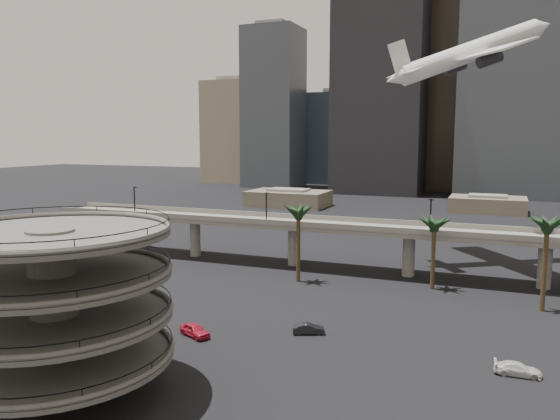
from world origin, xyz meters
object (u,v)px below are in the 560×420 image
at_px(parking_ramp, 54,296).
at_px(car_b, 309,329).
at_px(car_a, 195,330).
at_px(car_c, 518,369).
at_px(airborne_jet, 470,53).
at_px(overpass, 349,232).

xyz_separation_m(parking_ramp, car_b, (16.97, 24.68, -9.17)).
xyz_separation_m(car_a, car_c, (37.18, 2.90, -0.12)).
height_order(airborne_jet, car_b, airborne_jet).
height_order(overpass, car_a, overpass).
bearing_deg(car_c, car_b, 79.58).
bearing_deg(car_b, parking_ramp, 122.25).
bearing_deg(car_a, parking_ramp, -167.39).
relative_size(parking_ramp, car_a, 4.73).
xyz_separation_m(car_b, car_c, (24.26, -3.24, 0.01)).
distance_m(overpass, car_b, 35.19).
distance_m(overpass, car_c, 47.45).
distance_m(car_a, car_c, 37.29).
bearing_deg(car_a, airborne_jet, -0.83).
relative_size(airborne_jet, car_c, 6.70).
bearing_deg(parking_ramp, car_b, 55.49).
xyz_separation_m(overpass, car_a, (-8.96, -40.46, -6.54)).
bearing_deg(airborne_jet, car_c, -115.99).
bearing_deg(car_b, car_c, -120.85).
distance_m(parking_ramp, overpass, 60.46).
relative_size(overpass, car_b, 32.03).
height_order(parking_ramp, overpass, parking_ramp).
xyz_separation_m(parking_ramp, car_a, (4.04, 18.54, -9.04)).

